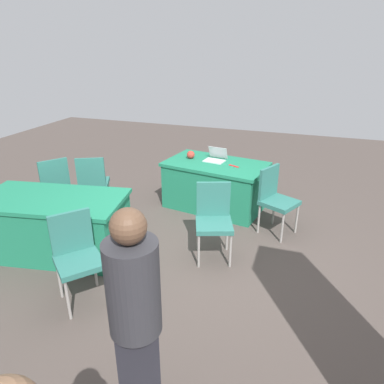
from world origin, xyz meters
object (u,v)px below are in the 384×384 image
table_foreground (215,185)px  chair_near_front (275,196)px  chair_tucked_left (77,253)px  chair_aisle (93,181)px  laptop_silver (215,158)px  table_mid_left (55,225)px  person_attendee_standing (135,313)px  chair_back_row (54,183)px  scissors_red (234,166)px  chair_tucked_right (214,217)px  yarn_ball (191,155)px

table_foreground → chair_near_front: 1.16m
table_foreground → chair_tucked_left: chair_tucked_left is taller
table_foreground → chair_aisle: size_ratio=1.79×
chair_near_front → laptop_silver: (1.05, -0.64, 0.26)m
table_foreground → table_mid_left: same height
table_mid_left → chair_tucked_left: chair_tucked_left is taller
chair_near_front → laptop_silver: bearing=-95.3°
chair_near_front → chair_aisle: 2.77m
person_attendee_standing → chair_back_row: bearing=-70.4°
chair_near_front → scissors_red: (0.71, -0.46, 0.22)m
chair_tucked_right → laptop_silver: size_ratio=2.68×
chair_aisle → table_foreground: bearing=-0.2°
chair_near_front → scissors_red: bearing=-97.0°
laptop_silver → scissors_red: bearing=160.9°
chair_back_row → chair_aisle: bearing=-21.1°
chair_aisle → yarn_ball: chair_aisle is taller
chair_aisle → scissors_red: bearing=-5.3°
chair_near_front → chair_aisle: chair_near_front is taller
chair_back_row → laptop_silver: (-2.19, -1.26, 0.25)m
chair_aisle → yarn_ball: (-1.29, -0.91, 0.28)m
table_mid_left → scissors_red: bearing=-134.6°
chair_aisle → scissors_red: size_ratio=5.27×
chair_aisle → yarn_ball: size_ratio=7.36×
table_foreground → yarn_ball: 0.64m
chair_tucked_left → yarn_ball: size_ratio=7.47×
table_foreground → scissors_red: (-0.31, 0.07, 0.38)m
chair_near_front → chair_tucked_left: (1.74, 2.13, 0.01)m
person_attendee_standing → yarn_ball: person_attendee_standing is taller
person_attendee_standing → laptop_silver: bearing=-110.2°
laptop_silver → chair_tucked_left: bearing=84.5°
table_mid_left → chair_aisle: chair_aisle is taller
chair_tucked_left → person_attendee_standing: size_ratio=0.57×
chair_aisle → person_attendee_standing: bearing=-77.4°
table_foreground → chair_tucked_right: chair_tucked_right is taller
yarn_ball → person_attendee_standing: bearing=103.7°
table_mid_left → laptop_silver: (-1.53, -2.09, 0.42)m
chair_back_row → yarn_ball: 2.18m
chair_tucked_right → chair_aisle: chair_tucked_right is taller
table_foreground → chair_aisle: (1.74, 0.83, 0.16)m
chair_tucked_right → person_attendee_standing: size_ratio=0.57×
table_foreground → person_attendee_standing: bearing=97.2°
person_attendee_standing → yarn_ball: size_ratio=13.00×
chair_tucked_right → yarn_ball: chair_tucked_right is taller
chair_tucked_left → person_attendee_standing: bearing=91.4°
table_mid_left → chair_near_front: chair_near_front is taller
chair_aisle → yarn_ball: bearing=9.7°
scissors_red → table_mid_left: bearing=-109.9°
yarn_ball → scissors_red: size_ratio=0.72×
table_mid_left → chair_aisle: (0.17, -1.15, 0.16)m
table_mid_left → person_attendee_standing: size_ratio=1.15×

